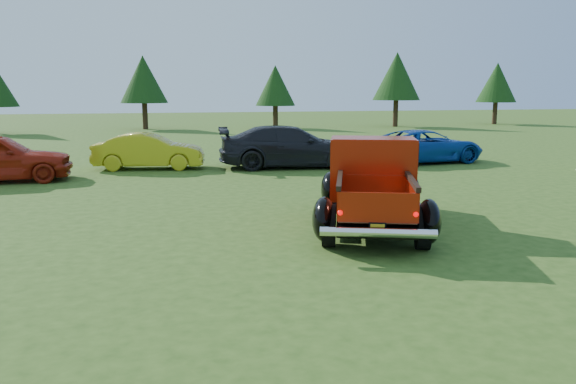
# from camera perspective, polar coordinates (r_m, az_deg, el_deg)

# --- Properties ---
(ground) EXTENTS (120.00, 120.00, 0.00)m
(ground) POSITION_cam_1_polar(r_m,az_deg,el_deg) (9.99, 2.72, -5.19)
(ground) COLOR #2D4B15
(ground) RESTS_ON ground
(tree_mid_left) EXTENTS (3.20, 3.20, 5.00)m
(tree_mid_left) POSITION_cam_1_polar(r_m,az_deg,el_deg) (40.23, -14.47, 11.01)
(tree_mid_left) COLOR #332114
(tree_mid_left) RESTS_ON ground
(tree_mid_right) EXTENTS (2.82, 2.82, 4.40)m
(tree_mid_right) POSITION_cam_1_polar(r_m,az_deg,el_deg) (40.19, -1.30, 10.74)
(tree_mid_right) COLOR #332114
(tree_mid_right) RESTS_ON ground
(tree_east) EXTENTS (3.46, 3.46, 5.40)m
(tree_east) POSITION_cam_1_polar(r_m,az_deg,el_deg) (42.62, 10.99, 11.46)
(tree_east) COLOR #332114
(tree_east) RESTS_ON ground
(tree_far_east) EXTENTS (3.07, 3.07, 4.80)m
(tree_far_east) POSITION_cam_1_polar(r_m,az_deg,el_deg) (47.90, 20.45, 10.37)
(tree_far_east) COLOR #332114
(tree_far_east) RESTS_ON ground
(pickup_truck) EXTENTS (3.44, 4.98, 1.74)m
(pickup_truck) POSITION_cam_1_polar(r_m,az_deg,el_deg) (11.46, 8.53, 0.93)
(pickup_truck) COLOR black
(pickup_truck) RESTS_ON ground
(show_car_yellow) EXTENTS (3.85, 1.82, 1.22)m
(show_car_yellow) POSITION_cam_1_polar(r_m,az_deg,el_deg) (19.82, -13.93, 4.04)
(show_car_yellow) COLOR gold
(show_car_yellow) RESTS_ON ground
(show_car_grey) EXTENTS (5.18, 2.53, 1.45)m
(show_car_grey) POSITION_cam_1_polar(r_m,az_deg,el_deg) (19.67, 0.26, 4.64)
(show_car_grey) COLOR black
(show_car_grey) RESTS_ON ground
(show_car_blue) EXTENTS (4.60, 2.52, 1.22)m
(show_car_blue) POSITION_cam_1_polar(r_m,az_deg,el_deg) (21.58, 13.75, 4.55)
(show_car_blue) COLOR #0E3F9B
(show_car_blue) RESTS_ON ground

